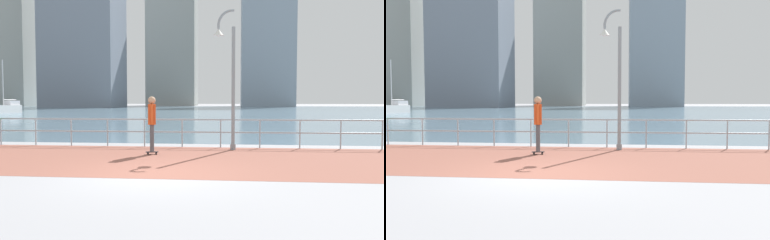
% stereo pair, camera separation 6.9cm
% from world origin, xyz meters
% --- Properties ---
extents(ground, '(220.00, 220.00, 0.00)m').
position_xyz_m(ground, '(0.00, 40.00, 0.00)').
color(ground, '#9E9EA3').
extents(brick_paving, '(28.00, 5.71, 0.01)m').
position_xyz_m(brick_paving, '(0.00, 2.34, 0.00)').
color(brick_paving, '#935647').
rests_on(brick_paving, ground).
extents(harbor_water, '(180.00, 88.00, 0.00)m').
position_xyz_m(harbor_water, '(0.00, 50.19, 0.00)').
color(harbor_water, slate).
rests_on(harbor_water, ground).
extents(waterfront_railing, '(25.25, 0.06, 1.04)m').
position_xyz_m(waterfront_railing, '(0.00, 5.19, 0.72)').
color(waterfront_railing, '#9EADB7').
rests_on(waterfront_railing, ground).
extents(lamppost, '(0.78, 0.47, 4.79)m').
position_xyz_m(lamppost, '(1.68, 4.53, 2.65)').
color(lamppost, gray).
rests_on(lamppost, ground).
extents(skateboarder, '(0.41, 0.56, 1.83)m').
position_xyz_m(skateboarder, '(-0.71, 3.18, 1.11)').
color(skateboarder, black).
rests_on(skateboarder, ground).
extents(sailboat_gray, '(2.42, 5.01, 6.75)m').
position_xyz_m(sailboat_gray, '(-26.67, 37.29, 0.64)').
color(sailboat_gray, white).
rests_on(sailboat_gray, ground).
extents(tower_slate, '(13.76, 12.07, 34.25)m').
position_xyz_m(tower_slate, '(-15.06, 103.11, 16.29)').
color(tower_slate, '#939993').
rests_on(tower_slate, ground).
extents(tower_beige, '(13.27, 11.55, 37.95)m').
position_xyz_m(tower_beige, '(11.15, 93.00, 18.14)').
color(tower_beige, '#8493A3').
rests_on(tower_beige, ground).
extents(tower_steel, '(16.46, 12.87, 49.51)m').
position_xyz_m(tower_steel, '(-31.63, 76.94, 23.92)').
color(tower_steel, slate).
rests_on(tower_steel, ground).
extents(tower_concrete, '(11.16, 11.33, 37.89)m').
position_xyz_m(tower_concrete, '(-54.43, 86.99, 18.11)').
color(tower_concrete, '#939993').
rests_on(tower_concrete, ground).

